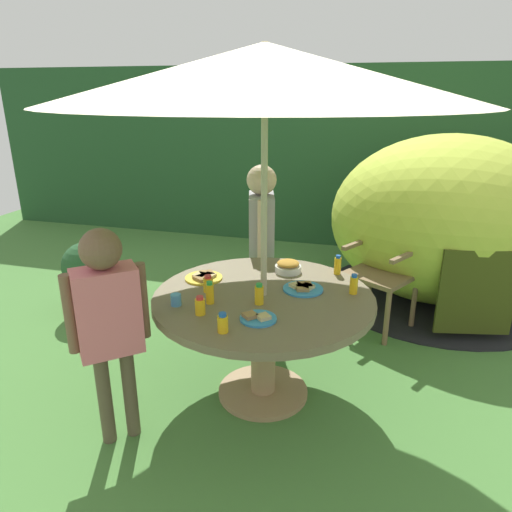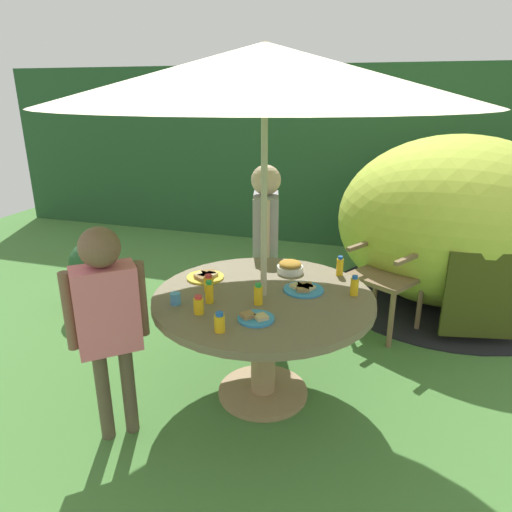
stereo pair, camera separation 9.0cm
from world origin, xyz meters
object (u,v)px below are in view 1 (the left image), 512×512
(snack_bowl, at_px, (288,267))
(juice_bottle_near_right, at_px, (338,265))
(plate_center_front, at_px, (258,318))
(garden_table, at_px, (263,315))
(wooden_chair, at_px, (387,261))
(juice_bottle_mid_left, at_px, (200,306))
(cup_near, at_px, (176,300))
(juice_bottle_mid_right, at_px, (259,294))
(child_in_pink_shirt, at_px, (108,312))
(dome_tent, at_px, (445,220))
(juice_bottle_near_left, at_px, (208,284))
(plate_far_left, at_px, (303,288))
(juice_bottle_center_back, at_px, (210,293))
(patio_umbrella, at_px, (265,75))
(potted_plant, at_px, (87,275))
(plate_front_edge, at_px, (204,277))
(child_in_grey_shirt, at_px, (261,227))
(juice_bottle_far_right, at_px, (354,285))
(juice_bottle_back_edge, at_px, (223,323))

(snack_bowl, height_order, juice_bottle_near_right, juice_bottle_near_right)
(plate_center_front, bearing_deg, garden_table, 98.94)
(wooden_chair, xyz_separation_m, juice_bottle_mid_left, (-0.96, -1.51, 0.18))
(cup_near, bearing_deg, juice_bottle_mid_right, 17.66)
(child_in_pink_shirt, distance_m, cup_near, 0.39)
(dome_tent, bearing_deg, plate_center_front, -129.16)
(juice_bottle_near_left, relative_size, cup_near, 1.57)
(juice_bottle_near_right, bearing_deg, juice_bottle_near_left, -145.36)
(plate_far_left, distance_m, cup_near, 0.76)
(dome_tent, xyz_separation_m, juice_bottle_center_back, (-1.44, -2.07, 0.01))
(patio_umbrella, bearing_deg, cup_near, -148.49)
(potted_plant, bearing_deg, juice_bottle_mid_left, -36.45)
(garden_table, xyz_separation_m, dome_tent, (1.17, 1.88, 0.18))
(garden_table, height_order, potted_plant, garden_table)
(plate_front_edge, distance_m, juice_bottle_mid_left, 0.50)
(dome_tent, bearing_deg, snack_bowl, -138.77)
(wooden_chair, xyz_separation_m, cup_near, (-1.13, -1.45, 0.17))
(child_in_pink_shirt, height_order, juice_bottle_near_right, child_in_pink_shirt)
(plate_front_edge, xyz_separation_m, plate_center_front, (0.47, -0.45, -0.00))
(plate_front_edge, relative_size, plate_center_front, 1.22)
(patio_umbrella, relative_size, child_in_grey_shirt, 1.72)
(patio_umbrella, height_order, plate_far_left, patio_umbrella)
(garden_table, xyz_separation_m, patio_umbrella, (0.00, 0.00, 1.34))
(juice_bottle_mid_right, xyz_separation_m, cup_near, (-0.44, -0.14, -0.02))
(patio_umbrella, height_order, child_in_grey_shirt, patio_umbrella)
(juice_bottle_far_right, bearing_deg, plate_center_front, -133.94)
(plate_front_edge, distance_m, cup_near, 0.40)
(wooden_chair, xyz_separation_m, plate_front_edge, (-1.13, -1.04, 0.15))
(plate_front_edge, height_order, juice_bottle_back_edge, juice_bottle_back_edge)
(wooden_chair, bearing_deg, plate_far_left, -84.43)
(juice_bottle_near_right, distance_m, juice_bottle_mid_right, 0.68)
(plate_far_left, height_order, juice_bottle_near_left, juice_bottle_near_left)
(plate_far_left, distance_m, juice_bottle_mid_left, 0.66)
(dome_tent, bearing_deg, juice_bottle_center_back, -136.74)
(child_in_grey_shirt, bearing_deg, plate_far_left, 15.71)
(juice_bottle_near_right, height_order, juice_bottle_mid_left, juice_bottle_near_right)
(juice_bottle_mid_left, xyz_separation_m, cup_near, (-0.17, 0.07, -0.02))
(child_in_pink_shirt, relative_size, juice_bottle_near_right, 9.32)
(dome_tent, relative_size, cup_near, 36.77)
(garden_table, height_order, child_in_grey_shirt, child_in_grey_shirt)
(juice_bottle_far_right, height_order, juice_bottle_mid_left, juice_bottle_far_right)
(juice_bottle_near_left, xyz_separation_m, cup_near, (-0.10, -0.22, -0.01))
(wooden_chair, distance_m, plate_far_left, 1.17)
(juice_bottle_near_right, bearing_deg, juice_bottle_center_back, -135.19)
(patio_umbrella, bearing_deg, potted_plant, 156.30)
(dome_tent, distance_m, juice_bottle_far_right, 1.85)
(cup_near, bearing_deg, juice_bottle_center_back, 23.98)
(dome_tent, relative_size, snack_bowl, 14.02)
(juice_bottle_near_right, xyz_separation_m, juice_bottle_mid_right, (-0.37, -0.57, -0.00))
(juice_bottle_center_back, xyz_separation_m, cup_near, (-0.17, -0.08, -0.03))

